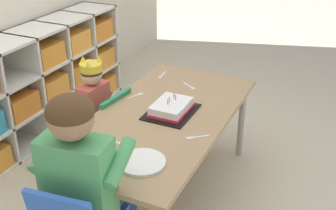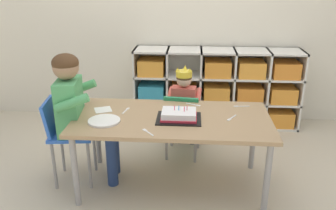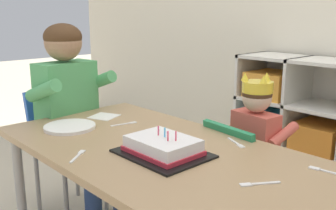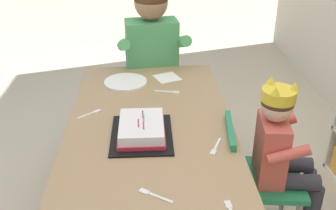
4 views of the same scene
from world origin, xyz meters
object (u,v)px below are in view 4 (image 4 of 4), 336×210
(child_with_crown, at_px, (282,148))
(fork_beside_plate_stack, at_px, (154,195))
(classroom_chair_blue, at_px, (254,174))
(fork_by_napkin, at_px, (169,92))
(classroom_chair_adult_side, at_px, (152,83))
(fork_at_table_front_edge, at_px, (216,148))
(activity_table, at_px, (151,139))
(fork_near_cake_tray, at_px, (91,114))
(birthday_cake_on_tray, at_px, (142,130))
(paper_plate_stack, at_px, (126,82))
(adult_helper_seated, at_px, (154,57))

(child_with_crown, relative_size, fork_beside_plate_stack, 7.12)
(classroom_chair_blue, relative_size, fork_by_napkin, 4.71)
(classroom_chair_adult_side, distance_m, fork_at_table_front_edge, 1.03)
(classroom_chair_blue, bearing_deg, fork_at_table_front_edge, 122.46)
(activity_table, relative_size, classroom_chair_adult_side, 2.11)
(fork_by_napkin, bearing_deg, activity_table, 86.29)
(fork_at_table_front_edge, xyz_separation_m, fork_beside_plate_stack, (0.27, -0.25, 0.00))
(classroom_chair_blue, xyz_separation_m, fork_near_cake_tray, (-0.21, -0.73, 0.22))
(classroom_chair_blue, height_order, child_with_crown, child_with_crown)
(classroom_chair_blue, distance_m, birthday_cake_on_tray, 0.55)
(child_with_crown, relative_size, birthday_cake_on_tray, 2.57)
(fork_by_napkin, xyz_separation_m, fork_beside_plate_stack, (0.80, -0.10, -0.00))
(classroom_chair_adult_side, bearing_deg, paper_plate_stack, -119.00)
(adult_helper_seated, distance_m, birthday_cake_on_tray, 0.77)
(fork_by_napkin, relative_size, fork_at_table_front_edge, 1.10)
(classroom_chair_blue, height_order, fork_beside_plate_stack, classroom_chair_blue)
(activity_table, distance_m, fork_at_table_front_edge, 0.31)
(activity_table, relative_size, fork_at_table_front_edge, 12.18)
(child_with_crown, relative_size, fork_near_cake_tray, 7.67)
(classroom_chair_adult_side, bearing_deg, adult_helper_seated, -90.00)
(activity_table, height_order, child_with_crown, child_with_crown)
(classroom_chair_adult_side, relative_size, paper_plate_stack, 2.98)
(fork_near_cake_tray, relative_size, fork_at_table_front_edge, 0.91)
(classroom_chair_blue, distance_m, classroom_chair_adult_side, 0.99)
(fork_beside_plate_stack, bearing_deg, child_with_crown, 65.96)
(classroom_chair_blue, bearing_deg, child_with_crown, -89.43)
(fork_at_table_front_edge, bearing_deg, birthday_cake_on_tray, 94.01)
(birthday_cake_on_tray, relative_size, paper_plate_stack, 1.40)
(birthday_cake_on_tray, xyz_separation_m, paper_plate_stack, (-0.53, -0.09, -0.02))
(adult_helper_seated, xyz_separation_m, fork_beside_plate_stack, (1.15, -0.02, -0.06))
(fork_beside_plate_stack, bearing_deg, paper_plate_stack, 131.24)
(child_with_crown, bearing_deg, fork_at_table_front_edge, 112.09)
(classroom_chair_blue, xyz_separation_m, fork_at_table_front_edge, (0.10, -0.20, 0.22))
(paper_plate_stack, distance_m, fork_near_cake_tray, 0.36)
(birthday_cake_on_tray, bearing_deg, activity_table, 145.22)
(adult_helper_seated, bearing_deg, activity_table, -99.32)
(classroom_chair_adult_side, bearing_deg, child_with_crown, -65.59)
(birthday_cake_on_tray, xyz_separation_m, fork_at_table_front_edge, (0.11, 0.30, -0.03))
(activity_table, relative_size, child_with_crown, 1.75)
(fork_by_napkin, bearing_deg, classroom_chair_blue, 141.68)
(fork_near_cake_tray, bearing_deg, child_with_crown, 126.04)
(birthday_cake_on_tray, relative_size, fork_beside_plate_stack, 2.77)
(birthday_cake_on_tray, height_order, fork_at_table_front_edge, birthday_cake_on_tray)
(classroom_chair_adult_side, distance_m, fork_near_cake_tray, 0.75)
(classroom_chair_adult_side, relative_size, birthday_cake_on_tray, 2.12)
(classroom_chair_blue, height_order, adult_helper_seated, adult_helper_seated)
(activity_table, distance_m, fork_near_cake_tray, 0.31)
(classroom_chair_blue, distance_m, paper_plate_stack, 0.82)
(child_with_crown, bearing_deg, fork_by_napkin, 52.64)
(activity_table, height_order, adult_helper_seated, adult_helper_seated)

